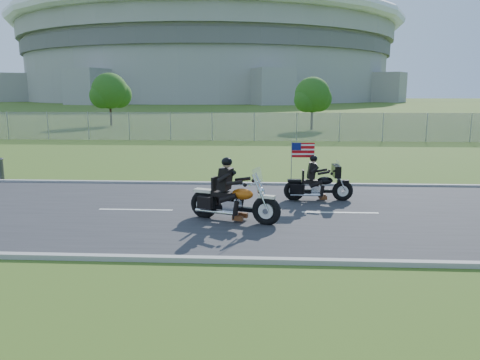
{
  "coord_description": "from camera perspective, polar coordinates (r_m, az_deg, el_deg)",
  "views": [
    {
      "loc": [
        1.83,
        -13.25,
        3.52
      ],
      "look_at": [
        1.1,
        0.0,
        0.97
      ],
      "focal_mm": 35.0,
      "sensor_mm": 36.0,
      "label": 1
    }
  ],
  "objects": [
    {
      "name": "fence",
      "position": [
        34.04,
        -8.47,
        6.49
      ],
      "size": [
        60.0,
        0.03,
        2.0
      ],
      "primitive_type": "cube",
      "color": "gray",
      "rests_on": "ground"
    },
    {
      "name": "motorcycle_follow",
      "position": [
        15.21,
        9.52,
        -0.67
      ],
      "size": [
        2.23,
        0.74,
        1.86
      ],
      "rotation": [
        0.0,
        0.0,
        0.02
      ],
      "color": "black",
      "rests_on": "ground"
    },
    {
      "name": "tree_fence_mid",
      "position": [
        49.85,
        -15.54,
        10.22
      ],
      "size": [
        3.96,
        3.69,
        5.3
      ],
      "color": "#382316",
      "rests_on": "ground"
    },
    {
      "name": "ground",
      "position": [
        13.83,
        -4.56,
        -3.92
      ],
      "size": [
        420.0,
        420.0,
        0.0
      ],
      "primitive_type": "plane",
      "color": "#2E4C17",
      "rests_on": "ground"
    },
    {
      "name": "motorcycle_lead",
      "position": [
        12.64,
        -0.88,
        -2.67
      ],
      "size": [
        2.55,
        1.22,
        1.78
      ],
      "rotation": [
        0.0,
        0.0,
        -0.34
      ],
      "color": "black",
      "rests_on": "ground"
    },
    {
      "name": "curb_south",
      "position": [
        10.0,
        -7.7,
        -9.54
      ],
      "size": [
        120.0,
        0.18,
        0.12
      ],
      "primitive_type": "cube",
      "color": "#9E9B93",
      "rests_on": "ground"
    },
    {
      "name": "stadium",
      "position": [
        184.94,
        -3.73,
        14.57
      ],
      "size": [
        140.4,
        140.4,
        29.2
      ],
      "color": "#A3A099",
      "rests_on": "ground"
    },
    {
      "name": "curb_north",
      "position": [
        17.74,
        -2.82,
        -0.43
      ],
      "size": [
        120.0,
        0.18,
        0.12
      ],
      "primitive_type": "cube",
      "color": "#9E9B93",
      "rests_on": "ground"
    },
    {
      "name": "tree_fence_near",
      "position": [
        43.49,
        8.87,
        10.01
      ],
      "size": [
        3.52,
        3.28,
        4.75
      ],
      "color": "#382316",
      "rests_on": "ground"
    },
    {
      "name": "road",
      "position": [
        13.82,
        -4.56,
        -3.84
      ],
      "size": [
        120.0,
        8.0,
        0.04
      ],
      "primitive_type": "cube",
      "color": "#28282B",
      "rests_on": "ground"
    }
  ]
}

